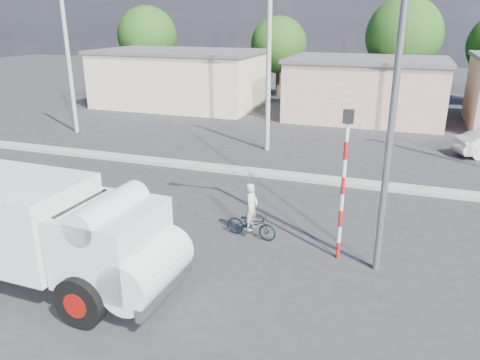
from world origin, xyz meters
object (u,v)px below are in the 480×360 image
(bicycle, at_px, (251,224))
(streetlight, at_px, (388,90))
(cyclist, at_px, (251,215))
(traffic_pole, at_px, (344,174))
(truck, at_px, (51,231))

(bicycle, bearing_deg, streetlight, -93.54)
(bicycle, height_order, streetlight, streetlight)
(streetlight, bearing_deg, cyclist, 168.71)
(cyclist, bearing_deg, traffic_pole, -91.30)
(cyclist, xyz_separation_m, streetlight, (3.73, -0.75, 4.21))
(traffic_pole, bearing_deg, streetlight, -17.73)
(bicycle, bearing_deg, truck, 145.32)
(bicycle, relative_size, traffic_pole, 0.39)
(traffic_pole, bearing_deg, cyclist, 170.95)
(truck, distance_m, cyclist, 5.90)
(truck, bearing_deg, bicycle, 49.32)
(traffic_pole, height_order, streetlight, streetlight)
(cyclist, bearing_deg, bicycle, 97.74)
(truck, height_order, bicycle, truck)
(bicycle, distance_m, cyclist, 0.31)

